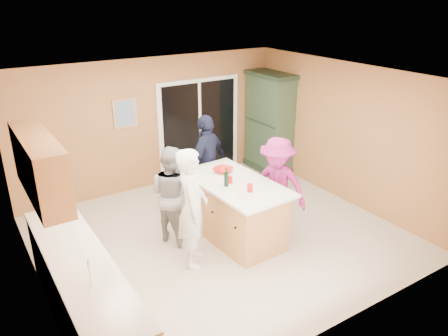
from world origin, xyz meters
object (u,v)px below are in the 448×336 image
woman_white (192,208)px  green_hutch (270,124)px  kitchen_island (235,212)px  woman_grey (172,194)px  woman_magenta (277,186)px  woman_navy (207,163)px

woman_white → green_hutch: bearing=-23.8°
kitchen_island → woman_white: size_ratio=1.07×
woman_grey → woman_magenta: size_ratio=0.97×
kitchen_island → woman_white: (-0.91, -0.27, 0.44)m
woman_white → woman_magenta: 1.62m
woman_navy → green_hutch: bearing=173.5°
kitchen_island → woman_magenta: (0.70, -0.17, 0.35)m
green_hutch → woman_magenta: green_hutch is taller
kitchen_island → woman_grey: (-0.86, 0.49, 0.33)m
woman_navy → woman_magenta: woman_navy is taller
green_hutch → woman_navy: green_hutch is taller
kitchen_island → woman_magenta: bearing=-16.8°
kitchen_island → woman_magenta: size_ratio=1.18×
kitchen_island → green_hutch: size_ratio=0.89×
woman_grey → woman_white: bearing=155.0°
woman_magenta → woman_grey: bearing=-139.9°
green_hutch → woman_navy: 2.30m
woman_navy → woman_magenta: 1.42m
kitchen_island → woman_magenta: 0.80m
woman_grey → woman_magenta: (1.56, -0.66, 0.02)m
green_hutch → woman_magenta: (-1.58, -2.21, -0.24)m
kitchen_island → woman_grey: woman_grey is taller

